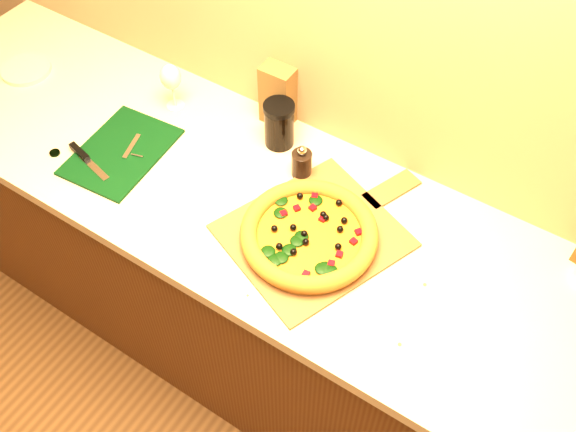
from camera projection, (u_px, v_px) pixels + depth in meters
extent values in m
plane|color=#9E8460|center=(377.00, 18.00, 1.56)|extent=(4.00, 0.00, 4.00)
cube|color=#4E2710|center=(300.00, 308.00, 2.11)|extent=(2.80, 0.65, 0.86)
cube|color=beige|center=(302.00, 224.00, 1.76)|extent=(2.84, 0.68, 0.04)
cube|color=brown|center=(313.00, 236.00, 1.70)|extent=(0.51, 0.54, 0.01)
cube|color=brown|center=(391.00, 189.00, 1.80)|extent=(0.12, 0.18, 0.01)
cylinder|color=gold|center=(309.00, 238.00, 1.68)|extent=(0.34, 0.34, 0.02)
cylinder|color=orange|center=(309.00, 235.00, 1.67)|extent=(0.29, 0.29, 0.01)
torus|color=#8B5719|center=(309.00, 233.00, 1.67)|extent=(0.36, 0.36, 0.04)
ellipsoid|color=black|center=(333.00, 234.00, 1.66)|extent=(0.04, 0.04, 0.01)
sphere|color=black|center=(291.00, 230.00, 1.66)|extent=(0.02, 0.02, 0.02)
cube|color=maroon|center=(305.00, 250.00, 1.63)|extent=(0.02, 0.02, 0.01)
cube|color=black|center=(121.00, 152.00, 1.89)|extent=(0.26, 0.34, 0.01)
cube|color=silver|center=(132.00, 147.00, 1.90)|extent=(0.04, 0.10, 0.01)
cylinder|color=silver|center=(137.00, 155.00, 1.87)|extent=(0.04, 0.02, 0.01)
cube|color=silver|center=(94.00, 167.00, 1.85)|extent=(0.13, 0.05, 0.00)
cube|color=black|center=(79.00, 152.00, 1.88)|extent=(0.09, 0.04, 0.01)
cylinder|color=black|center=(55.00, 153.00, 1.89)|extent=(0.03, 0.03, 0.01)
cylinder|color=black|center=(302.00, 164.00, 1.81)|extent=(0.06, 0.06, 0.08)
sphere|color=silver|center=(302.00, 150.00, 1.77)|extent=(0.03, 0.03, 0.03)
cylinder|color=silver|center=(176.00, 106.00, 2.02)|extent=(0.06, 0.06, 0.00)
cylinder|color=silver|center=(174.00, 96.00, 2.00)|extent=(0.01, 0.01, 0.07)
ellipsoid|color=silver|center=(170.00, 77.00, 1.93)|extent=(0.06, 0.06, 0.08)
cube|color=brown|center=(279.00, 94.00, 1.91)|extent=(0.10, 0.08, 0.20)
cylinder|color=black|center=(279.00, 126.00, 1.87)|extent=(0.09, 0.09, 0.13)
cylinder|color=black|center=(279.00, 107.00, 1.82)|extent=(0.09, 0.09, 0.02)
cylinder|color=beige|center=(26.00, 70.00, 2.13)|extent=(0.18, 0.18, 0.02)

